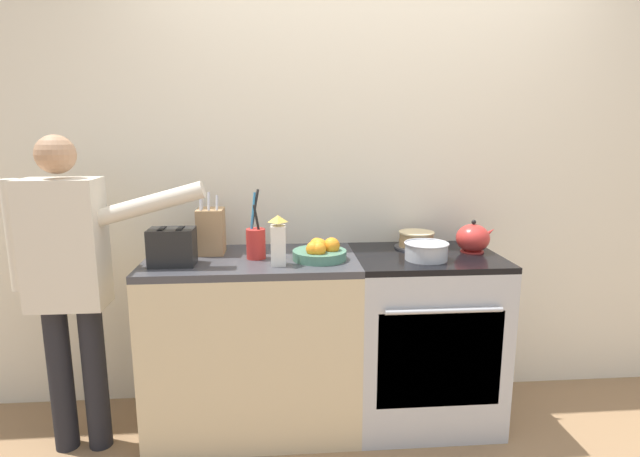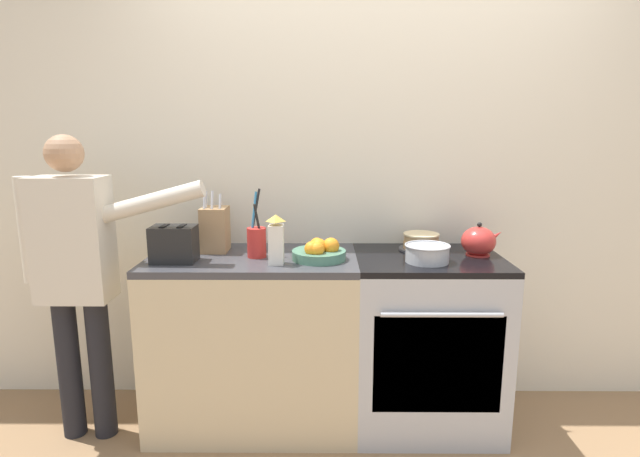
{
  "view_description": "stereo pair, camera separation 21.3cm",
  "coord_description": "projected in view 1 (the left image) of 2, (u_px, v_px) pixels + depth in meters",
  "views": [
    {
      "loc": [
        -0.49,
        -2.15,
        1.54
      ],
      "look_at": [
        -0.29,
        0.27,
        1.06
      ],
      "focal_mm": 28.0,
      "sensor_mm": 36.0,
      "label": 1
    },
    {
      "loc": [
        -0.27,
        -2.16,
        1.54
      ],
      "look_at": [
        -0.29,
        0.27,
        1.06
      ],
      "focal_mm": 28.0,
      "sensor_mm": 36.0,
      "label": 2
    }
  ],
  "objects": [
    {
      "name": "counter_cabinet",
      "position": [
        254.0,
        342.0,
        2.6
      ],
      "size": [
        1.06,
        0.6,
        0.91
      ],
      "color": "beige",
      "rests_on": "ground_plane"
    },
    {
      "name": "knife_block",
      "position": [
        211.0,
        231.0,
        2.58
      ],
      "size": [
        0.13,
        0.16,
        0.33
      ],
      "color": "tan",
      "rests_on": "counter_cabinet"
    },
    {
      "name": "tea_kettle",
      "position": [
        473.0,
        238.0,
        2.61
      ],
      "size": [
        0.21,
        0.17,
        0.17
      ],
      "color": "red",
      "rests_on": "stove_range"
    },
    {
      "name": "wall_back",
      "position": [
        366.0,
        174.0,
        2.79
      ],
      "size": [
        8.0,
        0.04,
        2.6
      ],
      "color": "silver",
      "rests_on": "ground_plane"
    },
    {
      "name": "fruit_bowl",
      "position": [
        320.0,
        252.0,
        2.46
      ],
      "size": [
        0.27,
        0.27,
        0.11
      ],
      "color": "#4C7F66",
      "rests_on": "counter_cabinet"
    },
    {
      "name": "ground_plane",
      "position": [
        383.0,
        450.0,
        2.44
      ],
      "size": [
        16.0,
        16.0,
        0.0
      ],
      "primitive_type": "plane",
      "color": "#93704C"
    },
    {
      "name": "layer_cake",
      "position": [
        416.0,
        240.0,
        2.71
      ],
      "size": [
        0.23,
        0.23,
        0.09
      ],
      "color": "#4C4C51",
      "rests_on": "stove_range"
    },
    {
      "name": "toaster",
      "position": [
        172.0,
        247.0,
        2.35
      ],
      "size": [
        0.23,
        0.14,
        0.18
      ],
      "color": "black",
      "rests_on": "counter_cabinet"
    },
    {
      "name": "stove_range",
      "position": [
        423.0,
        337.0,
        2.66
      ],
      "size": [
        0.74,
        0.63,
        0.91
      ],
      "color": "#B7BABF",
      "rests_on": "ground_plane"
    },
    {
      "name": "utensil_crock",
      "position": [
        256.0,
        242.0,
        2.48
      ],
      "size": [
        0.1,
        0.1,
        0.34
      ],
      "color": "red",
      "rests_on": "counter_cabinet"
    },
    {
      "name": "person_baker",
      "position": [
        69.0,
        271.0,
        2.3
      ],
      "size": [
        0.9,
        0.2,
        1.52
      ],
      "rotation": [
        0.0,
        0.0,
        0.1
      ],
      "color": "black",
      "rests_on": "ground_plane"
    },
    {
      "name": "milk_carton",
      "position": [
        278.0,
        242.0,
        2.35
      ],
      "size": [
        0.07,
        0.07,
        0.24
      ],
      "color": "white",
      "rests_on": "counter_cabinet"
    },
    {
      "name": "mixing_bowl",
      "position": [
        426.0,
        251.0,
        2.46
      ],
      "size": [
        0.22,
        0.22,
        0.09
      ],
      "color": "#B7BABF",
      "rests_on": "stove_range"
    }
  ]
}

